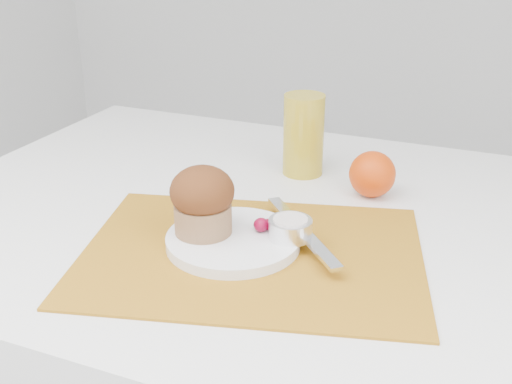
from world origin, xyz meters
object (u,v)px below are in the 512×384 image
at_px(plate, 233,240).
at_px(muffin, 202,200).
at_px(orange, 372,174).
at_px(juice_glass, 304,135).

distance_m(plate, muffin, 0.07).
relative_size(plate, orange, 2.47).
bearing_deg(plate, juice_glass, 90.16).
xyz_separation_m(orange, muffin, (-0.17, -0.25, 0.03)).
relative_size(juice_glass, muffin, 1.47).
relative_size(orange, muffin, 0.78).
bearing_deg(juice_glass, muffin, -97.91).
relative_size(plate, juice_glass, 1.31).
bearing_deg(muffin, plate, 6.42).
height_order(orange, muffin, muffin).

